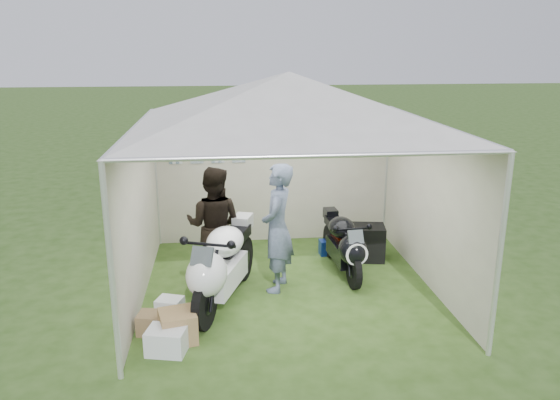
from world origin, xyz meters
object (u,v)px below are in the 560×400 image
at_px(crate_0, 167,341).
at_px(crate_3, 154,323).
at_px(crate_2, 170,307).
at_px(motorcycle_white, 222,264).
at_px(person_blue_jacket, 277,228).
at_px(motorcycle_black, 344,243).
at_px(canopy_tent, 289,105).
at_px(crate_1, 178,327).
at_px(equipment_box, 366,243).
at_px(person_dark_jacket, 214,225).
at_px(paddock_stand, 329,247).

distance_m(crate_0, crate_3, 0.49).
distance_m(crate_0, crate_2, 0.88).
relative_size(crate_0, crate_3, 1.13).
xyz_separation_m(motorcycle_white, person_blue_jacket, (0.78, 0.43, 0.31)).
distance_m(motorcycle_black, crate_0, 3.13).
xyz_separation_m(canopy_tent, crate_3, (-1.75, -1.13, -2.45)).
bearing_deg(crate_1, crate_2, 102.94).
height_order(equipment_box, crate_0, equipment_box).
height_order(motorcycle_white, crate_2, motorcycle_white).
height_order(crate_2, crate_3, crate_3).
distance_m(equipment_box, crate_1, 3.61).
distance_m(crate_1, crate_3, 0.37).
height_order(crate_0, crate_2, crate_0).
distance_m(motorcycle_white, equipment_box, 2.71).
bearing_deg(person_dark_jacket, motorcycle_black, -162.78).
xyz_separation_m(motorcycle_black, crate_2, (-2.49, -1.05, -0.37)).
distance_m(person_dark_jacket, equipment_box, 2.54).
relative_size(person_dark_jacket, crate_3, 4.48).
bearing_deg(crate_0, equipment_box, 39.98).
distance_m(canopy_tent, paddock_stand, 2.83).
xyz_separation_m(equipment_box, crate_0, (-2.94, -2.47, -0.14)).
xyz_separation_m(person_blue_jacket, equipment_box, (1.53, 0.94, -0.62)).
bearing_deg(person_blue_jacket, motorcycle_black, 129.55).
height_order(canopy_tent, motorcycle_black, canopy_tent).
bearing_deg(paddock_stand, person_dark_jacket, -156.01).
relative_size(canopy_tent, paddock_stand, 17.37).
bearing_deg(person_blue_jacket, equipment_box, 139.82).
bearing_deg(canopy_tent, motorcycle_white, -152.47).
distance_m(canopy_tent, person_dark_jacket, 2.03).
xyz_separation_m(paddock_stand, crate_3, (-2.58, -2.28, 0.00)).
height_order(person_dark_jacket, crate_3, person_dark_jacket).
bearing_deg(crate_3, crate_0, -67.20).
distance_m(person_blue_jacket, crate_2, 1.77).
bearing_deg(crate_3, canopy_tent, 32.88).
height_order(canopy_tent, crate_2, canopy_tent).
relative_size(motorcycle_white, equipment_box, 3.69).
distance_m(person_blue_jacket, equipment_box, 1.90).
height_order(equipment_box, crate_3, equipment_box).
relative_size(motorcycle_white, crate_2, 6.62).
height_order(motorcycle_black, paddock_stand, motorcycle_black).
bearing_deg(motorcycle_black, crate_2, -160.82).
bearing_deg(paddock_stand, crate_0, -131.26).
bearing_deg(person_dark_jacket, crate_1, 91.99).
height_order(person_blue_jacket, crate_0, person_blue_jacket).
relative_size(crate_2, crate_3, 0.82).
bearing_deg(motorcycle_black, motorcycle_white, -158.96).
bearing_deg(paddock_stand, canopy_tent, -125.94).
height_order(canopy_tent, equipment_box, canopy_tent).
bearing_deg(canopy_tent, equipment_box, 32.70).
height_order(motorcycle_white, paddock_stand, motorcycle_white).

